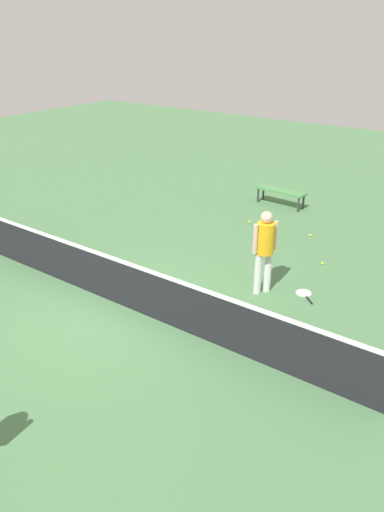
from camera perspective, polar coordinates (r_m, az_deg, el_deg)
The scene contains 9 objects.
ground_plane at distance 9.41m, azimuth -8.53°, elevation -5.58°, with size 40.00×40.00×0.00m, color #4C7A4C.
court_net at distance 9.17m, azimuth -8.73°, elevation -2.89°, with size 10.09×0.09×1.07m.
player_near_side at distance 9.36m, azimuth 8.54°, elevation 1.22°, with size 0.47×0.49×1.70m.
tennis_racket_near_player at distance 9.87m, azimuth 13.02°, elevation -4.34°, with size 0.54×0.53×0.03m.
tennis_ball_near_player at distance 11.16m, azimuth 15.07°, elevation -0.82°, with size 0.07×0.07×0.07m, color #C6E033.
tennis_ball_by_net at distance 13.16m, azimuth 6.79°, elevation 4.00°, with size 0.07×0.07×0.07m, color #C6E033.
tennis_ball_midcourt at distance 12.58m, azimuth 13.73°, elevation 2.39°, with size 0.07×0.07×0.07m, color #C6E033.
tennis_ball_baseline at distance 12.86m, azimuth 8.24°, elevation 3.40°, with size 0.07×0.07×0.07m, color #C6E033.
courtside_bench at distance 14.51m, azimuth 10.38°, elevation 7.41°, with size 1.52×0.49×0.48m.
Camera 1 is at (-5.79, 5.65, 4.81)m, focal length 34.08 mm.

